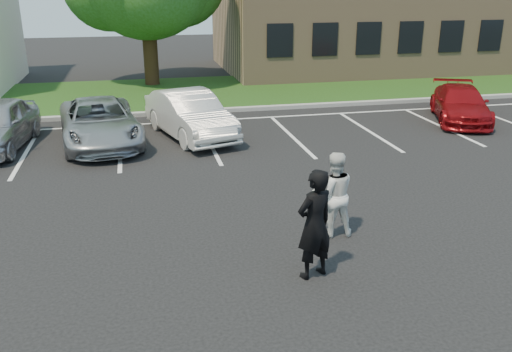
% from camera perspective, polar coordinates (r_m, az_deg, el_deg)
% --- Properties ---
extents(ground_plane, '(90.00, 90.00, 0.00)m').
position_cam_1_polar(ground_plane, '(10.43, 1.23, -8.31)').
color(ground_plane, black).
rests_on(ground_plane, ground).
extents(curb, '(40.00, 0.30, 0.15)m').
position_cam_1_polar(curb, '(21.59, -6.51, 6.77)').
color(curb, gray).
rests_on(curb, ground).
extents(grass_strip, '(44.00, 8.00, 0.08)m').
position_cam_1_polar(grass_strip, '(25.49, -7.55, 8.66)').
color(grass_strip, '#233D11').
rests_on(grass_strip, ground).
extents(stall_lines, '(34.00, 5.36, 0.01)m').
position_cam_1_polar(stall_lines, '(18.89, -1.19, 4.78)').
color(stall_lines, silver).
rests_on(stall_lines, ground).
extents(man_black_suit, '(0.85, 0.71, 1.99)m').
position_cam_1_polar(man_black_suit, '(9.35, 6.18, -5.08)').
color(man_black_suit, black).
rests_on(man_black_suit, ground).
extents(man_white_shirt, '(0.90, 0.72, 1.77)m').
position_cam_1_polar(man_white_shirt, '(10.99, 8.15, -1.91)').
color(man_white_shirt, silver).
rests_on(man_white_shirt, ground).
extents(car_silver_minivan, '(2.93, 5.27, 1.39)m').
position_cam_1_polar(car_silver_minivan, '(17.92, -16.12, 5.45)').
color(car_silver_minivan, '#A1A4A8').
rests_on(car_silver_minivan, ground).
extents(car_white_sedan, '(2.83, 4.86, 1.51)m').
position_cam_1_polar(car_white_sedan, '(18.11, -6.99, 6.43)').
color(car_white_sedan, silver).
rests_on(car_white_sedan, ground).
extents(car_red_compact, '(3.28, 4.67, 1.26)m').
position_cam_1_polar(car_red_compact, '(21.54, 20.71, 7.10)').
color(car_red_compact, maroon).
rests_on(car_red_compact, ground).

